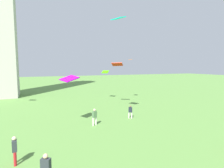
{
  "coord_description": "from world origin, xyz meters",
  "views": [
    {
      "loc": [
        -8.31,
        1.06,
        6.26
      ],
      "look_at": [
        -0.52,
        18.6,
        4.37
      ],
      "focal_mm": 28.61,
      "sensor_mm": 36.0,
      "label": 1
    }
  ],
  "objects": [
    {
      "name": "person_3",
      "position": [
        -2.5,
        18.7,
        1.02
      ],
      "size": [
        0.54,
        0.43,
        1.8
      ],
      "rotation": [
        0.0,
        0.0,
        0.4
      ],
      "color": "silver",
      "rests_on": "ground_plane"
    },
    {
      "name": "kite_flying_4",
      "position": [
        -4.89,
        19.53,
        5.03
      ],
      "size": [
        2.12,
        1.91,
        0.68
      ],
      "rotation": [
        0.0,
        0.0,
        0.56
      ],
      "color": "#BD09E6"
    },
    {
      "name": "person_4",
      "position": [
        -9.56,
        13.52,
        1.05
      ],
      "size": [
        0.31,
        0.57,
        1.85
      ],
      "rotation": [
        0.0,
        0.0,
        1.63
      ],
      "color": "red",
      "rests_on": "ground_plane"
    },
    {
      "name": "kite_flying_1",
      "position": [
        3.85,
        26.42,
        6.6
      ],
      "size": [
        1.98,
        1.86,
        0.57
      ],
      "rotation": [
        0.0,
        0.0,
        2.49
      ],
      "color": "red"
    },
    {
      "name": "kite_flying_5",
      "position": [
        7.96,
        29.54,
        7.52
      ],
      "size": [
        1.19,
        1.31,
        0.18
      ],
      "rotation": [
        0.0,
        0.0,
        4.17
      ],
      "color": "#C25D2E"
    },
    {
      "name": "kite_flying_2",
      "position": [
        3.97,
        31.79,
        5.26
      ],
      "size": [
        1.38,
        1.44,
        0.54
      ],
      "rotation": [
        0.0,
        0.0,
        5.42
      ],
      "color": "#45D508"
    },
    {
      "name": "person_2",
      "position": [
        2.26,
        19.4,
        0.9
      ],
      "size": [
        0.47,
        0.45,
        1.59
      ],
      "rotation": [
        0.0,
        0.0,
        2.44
      ],
      "color": "silver",
      "rests_on": "ground_plane"
    },
    {
      "name": "kite_flying_0",
      "position": [
        0.52,
        19.23,
        11.53
      ],
      "size": [
        1.52,
        1.75,
        0.38
      ],
      "rotation": [
        0.0,
        0.0,
        2.0
      ],
      "color": "#0EDFD9"
    }
  ]
}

